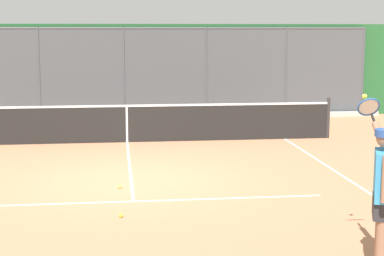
# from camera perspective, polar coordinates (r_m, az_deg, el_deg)

# --- Properties ---
(ground_plane) EXTENTS (60.00, 60.00, 0.00)m
(ground_plane) POSITION_cam_1_polar(r_m,az_deg,el_deg) (11.95, -5.58, -4.80)
(ground_plane) COLOR #B27551
(court_line_markings) EXTENTS (8.31, 10.27, 0.01)m
(court_line_markings) POSITION_cam_1_polar(r_m,az_deg,el_deg) (10.24, -5.33, -7.11)
(court_line_markings) COLOR white
(court_line_markings) RESTS_ON ground
(fence_backdrop) EXTENTS (18.88, 1.37, 3.03)m
(fence_backdrop) POSITION_cam_1_polar(r_m,az_deg,el_deg) (20.70, -6.25, 5.19)
(fence_backdrop) COLOR #474C51
(fence_backdrop) RESTS_ON ground
(tennis_net) EXTENTS (10.68, 0.09, 1.07)m
(tennis_net) POSITION_cam_1_polar(r_m,az_deg,el_deg) (15.94, -5.97, 0.45)
(tennis_net) COLOR #2D2D2D
(tennis_net) RESTS_ON ground
(tennis_player) EXTENTS (0.49, 1.41, 2.01)m
(tennis_player) POSITION_cam_1_polar(r_m,az_deg,el_deg) (7.59, 17.03, -5.29)
(tennis_player) COLOR navy
(tennis_player) RESTS_ON ground
(tennis_ball_near_baseline) EXTENTS (0.07, 0.07, 0.07)m
(tennis_ball_near_baseline) POSITION_cam_1_polar(r_m,az_deg,el_deg) (11.37, -6.61, -5.35)
(tennis_ball_near_baseline) COLOR #D6E042
(tennis_ball_near_baseline) RESTS_ON ground
(tennis_ball_near_net) EXTENTS (0.07, 0.07, 0.07)m
(tennis_ball_near_net) POSITION_cam_1_polar(r_m,az_deg,el_deg) (9.66, -6.50, -7.93)
(tennis_ball_near_net) COLOR #CCDB33
(tennis_ball_near_net) RESTS_ON ground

